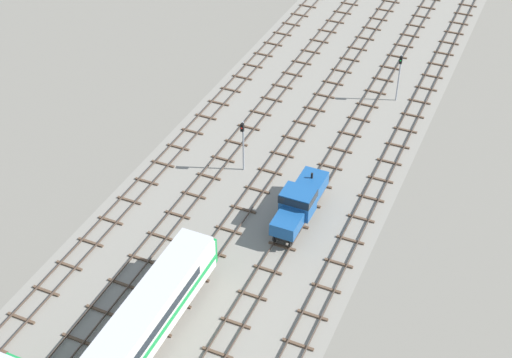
{
  "coord_description": "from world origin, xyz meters",
  "views": [
    {
      "loc": [
        20.56,
        2.86,
        40.61
      ],
      "look_at": [
        0.0,
        49.23,
        1.5
      ],
      "focal_mm": 50.51,
      "sensor_mm": 36.0,
      "label": 1
    }
  ],
  "objects_px": {
    "shunter_loco_centre_mid": "(300,201)",
    "signal_post_mid": "(399,72)",
    "signal_post_nearest": "(243,140)",
    "diesel_railcar_centre_left_near": "(130,340)"
  },
  "relations": [
    {
      "from": "shunter_loco_centre_mid",
      "to": "signal_post_mid",
      "type": "height_order",
      "value": "signal_post_mid"
    },
    {
      "from": "shunter_loco_centre_mid",
      "to": "signal_post_mid",
      "type": "distance_m",
      "value": 22.71
    },
    {
      "from": "shunter_loco_centre_mid",
      "to": "signal_post_nearest",
      "type": "height_order",
      "value": "signal_post_nearest"
    },
    {
      "from": "diesel_railcar_centre_left_near",
      "to": "signal_post_nearest",
      "type": "bearing_deg",
      "value": 95.94
    },
    {
      "from": "diesel_railcar_centre_left_near",
      "to": "signal_post_mid",
      "type": "relative_size",
      "value": 3.77
    },
    {
      "from": "shunter_loco_centre_mid",
      "to": "signal_post_nearest",
      "type": "bearing_deg",
      "value": 148.27
    },
    {
      "from": "diesel_railcar_centre_left_near",
      "to": "shunter_loco_centre_mid",
      "type": "distance_m",
      "value": 19.61
    },
    {
      "from": "shunter_loco_centre_mid",
      "to": "signal_post_nearest",
      "type": "xyz_separation_m",
      "value": [
        -7.35,
        4.54,
        1.39
      ]
    },
    {
      "from": "signal_post_nearest",
      "to": "signal_post_mid",
      "type": "height_order",
      "value": "signal_post_mid"
    },
    {
      "from": "signal_post_nearest",
      "to": "signal_post_mid",
      "type": "relative_size",
      "value": 0.98
    }
  ]
}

